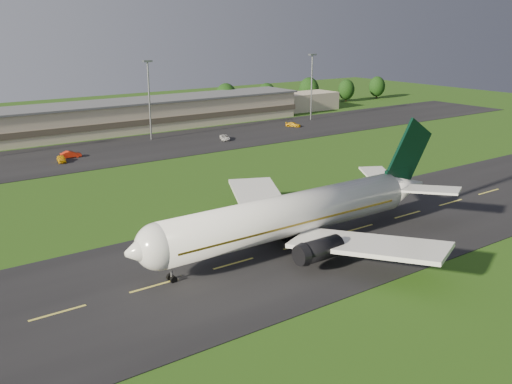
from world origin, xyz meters
TOP-DOWN VIEW (x-y plane):
  - ground at (0.00, 0.00)m, footprint 360.00×360.00m
  - taxiway at (0.00, 0.00)m, footprint 220.00×30.00m
  - apron at (0.00, 72.00)m, footprint 260.00×30.00m
  - airliner at (-12.33, 0.00)m, footprint 51.22×42.18m
  - terminal at (6.40, 96.18)m, footprint 145.00×16.00m
  - light_mast_centre at (5.00, 80.00)m, footprint 2.40×1.20m
  - light_mast_east at (60.00, 80.00)m, footprint 2.40×1.20m
  - tree_line at (41.78, 106.27)m, footprint 195.83×9.15m
  - service_vehicle_a at (-22.28, 67.80)m, footprint 2.51×4.53m
  - service_vehicle_b at (-19.18, 70.93)m, footprint 4.73×2.16m
  - service_vehicle_c at (20.12, 67.94)m, footprint 3.88×5.17m
  - service_vehicle_d at (47.14, 72.99)m, footprint 4.16×4.69m

SIDE VIEW (x-z plane):
  - ground at x=0.00m, z-range 0.00..0.00m
  - taxiway at x=0.00m, z-range 0.00..0.10m
  - apron at x=0.00m, z-range 0.00..0.10m
  - service_vehicle_d at x=47.14m, z-range 0.10..1.40m
  - service_vehicle_c at x=20.12m, z-range 0.10..1.40m
  - service_vehicle_a at x=-22.28m, z-range 0.10..1.56m
  - service_vehicle_b at x=-19.18m, z-range 0.10..1.60m
  - terminal at x=6.40m, z-range -0.21..8.19m
  - airliner at x=-12.33m, z-range -3.13..12.45m
  - tree_line at x=41.78m, z-range -0.18..10.12m
  - light_mast_centre at x=5.00m, z-range 2.56..22.91m
  - light_mast_east at x=60.00m, z-range 2.56..22.91m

